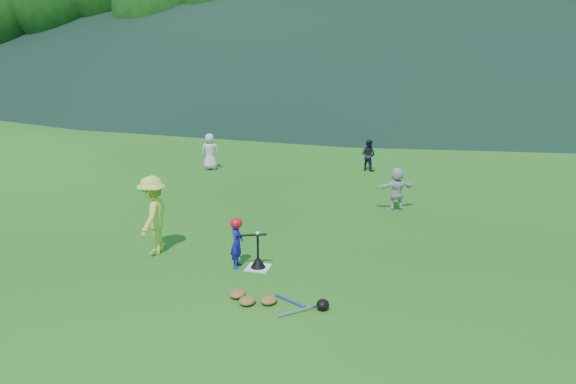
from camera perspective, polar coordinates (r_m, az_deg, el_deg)
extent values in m
plane|color=#154F12|center=(11.27, -3.05, -7.73)|extent=(120.00, 120.00, 0.00)
cube|color=silver|center=(11.27, -3.05, -7.68)|extent=(0.45, 0.45, 0.02)
sphere|color=white|center=(11.00, -3.11, -4.19)|extent=(0.08, 0.08, 0.08)
imported|color=#1B1699|center=(11.18, -5.22, -5.20)|extent=(0.26, 0.38, 1.00)
imported|color=#BEDF41|center=(12.08, -13.54, -2.30)|extent=(0.75, 1.15, 1.68)
imported|color=silver|center=(19.55, -7.93, 4.08)|extent=(0.70, 0.55, 1.25)
imported|color=black|center=(19.42, 8.16, 3.74)|extent=(0.64, 0.58, 1.08)
imported|color=silver|center=(15.03, 10.97, 0.31)|extent=(1.11, 0.76, 1.15)
cone|color=black|center=(11.23, -3.06, -7.21)|extent=(0.30, 0.30, 0.18)
cylinder|color=black|center=(11.10, -3.09, -5.59)|extent=(0.04, 0.04, 0.50)
ellipsoid|color=red|center=(11.04, -5.27, -3.17)|extent=(0.24, 0.26, 0.22)
cylinder|color=black|center=(11.01, -3.78, -4.39)|extent=(0.61, 0.22, 0.07)
ellipsoid|color=olive|center=(9.84, -4.17, -10.95)|extent=(0.28, 0.34, 0.13)
ellipsoid|color=olive|center=(9.85, -1.98, -10.88)|extent=(0.28, 0.34, 0.13)
ellipsoid|color=olive|center=(10.10, -5.15, -10.24)|extent=(0.28, 0.34, 0.13)
cylinder|color=silver|center=(9.55, 0.91, -11.99)|extent=(0.56, 0.53, 0.06)
cylinder|color=#263FA5|center=(9.90, 0.22, -10.97)|extent=(0.62, 0.38, 0.05)
ellipsoid|color=black|center=(9.63, 3.55, -11.36)|extent=(0.22, 0.24, 0.19)
cube|color=gray|center=(38.22, 9.26, 9.51)|extent=(70.00, 0.03, 1.20)
cube|color=yellow|center=(38.16, 9.31, 10.47)|extent=(70.00, 0.08, 0.08)
cylinder|color=gray|center=(38.22, 9.26, 9.51)|extent=(0.07, 0.07, 1.30)
cylinder|color=#382314|center=(54.70, -26.61, 10.88)|extent=(0.56, 0.56, 3.15)
cylinder|color=#382314|center=(52.96, -21.54, 11.65)|extent=(0.56, 0.56, 3.74)
cylinder|color=#382314|center=(51.66, -16.13, 12.37)|extent=(0.56, 0.56, 4.34)
cylinder|color=#382314|center=(46.80, -12.69, 11.62)|extent=(0.56, 0.56, 3.18)
ellipsoid|color=#164711|center=(46.76, -13.08, 17.80)|extent=(6.92, 6.92, 7.95)
cylinder|color=#382314|center=(46.27, -6.42, 12.22)|extent=(0.56, 0.56, 3.78)
cylinder|color=#382314|center=(46.30, -0.05, 12.68)|extent=(0.56, 0.56, 4.38)
cylinder|color=#382314|center=(42.46, 5.40, 11.59)|extent=(0.56, 0.56, 3.22)
ellipsoid|color=#164711|center=(42.43, 5.58, 18.48)|extent=(6.99, 6.99, 8.04)
cylinder|color=#382314|center=(43.50, 12.11, 11.80)|extent=(0.56, 0.56, 3.81)
cylinder|color=#382314|center=(45.09, 18.43, 11.86)|extent=(0.56, 0.56, 4.41)
cylinder|color=#382314|center=(42.78, 25.16, 10.27)|extent=(0.56, 0.56, 3.25)
ellipsoid|color=#164711|center=(42.76, 25.98, 17.15)|extent=(7.07, 7.07, 8.13)
cone|color=black|center=(98.58, -16.25, 18.12)|extent=(80.00, 80.00, 20.00)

